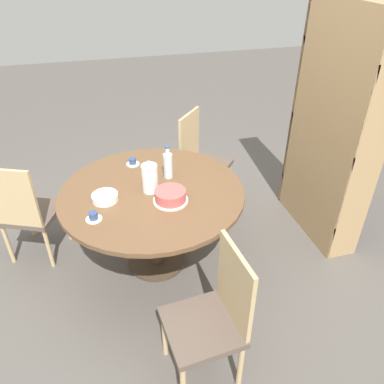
{
  "coord_description": "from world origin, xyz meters",
  "views": [
    {
      "loc": [
        2.35,
        -0.32,
        2.29
      ],
      "look_at": [
        0.0,
        0.31,
        0.66
      ],
      "focal_mm": 35.0,
      "sensor_mm": 36.0,
      "label": 1
    }
  ],
  "objects_px": {
    "bookshelf": "(332,129)",
    "cup_b": "(94,217)",
    "cake_main": "(170,196)",
    "cup_a": "(133,162)",
    "chair_c": "(201,158)",
    "water_bottle": "(168,165)",
    "coffee_pot": "(150,177)",
    "chair_a": "(27,210)",
    "chair_b": "(213,316)"
  },
  "relations": [
    {
      "from": "coffee_pot",
      "to": "cup_a",
      "type": "relative_size",
      "value": 2.31
    },
    {
      "from": "chair_a",
      "to": "coffee_pot",
      "type": "bearing_deg",
      "value": -176.24
    },
    {
      "from": "chair_c",
      "to": "cup_a",
      "type": "height_order",
      "value": "chair_c"
    },
    {
      "from": "chair_b",
      "to": "chair_c",
      "type": "bearing_deg",
      "value": 160.79
    },
    {
      "from": "coffee_pot",
      "to": "cup_b",
      "type": "bearing_deg",
      "value": -59.57
    },
    {
      "from": "chair_b",
      "to": "chair_a",
      "type": "bearing_deg",
      "value": -145.46
    },
    {
      "from": "chair_b",
      "to": "cup_b",
      "type": "bearing_deg",
      "value": -147.35
    },
    {
      "from": "chair_b",
      "to": "coffee_pot",
      "type": "xyz_separation_m",
      "value": [
        -1.03,
        -0.17,
        0.36
      ]
    },
    {
      "from": "chair_a",
      "to": "cup_b",
      "type": "xyz_separation_m",
      "value": [
        0.6,
        0.54,
        0.27
      ]
    },
    {
      "from": "bookshelf",
      "to": "cup_b",
      "type": "xyz_separation_m",
      "value": [
        0.36,
        -1.99,
        -0.25
      ]
    },
    {
      "from": "cup_a",
      "to": "cup_b",
      "type": "bearing_deg",
      "value": -27.4
    },
    {
      "from": "chair_a",
      "to": "cake_main",
      "type": "distance_m",
      "value": 1.24
    },
    {
      "from": "coffee_pot",
      "to": "cup_b",
      "type": "height_order",
      "value": "coffee_pot"
    },
    {
      "from": "chair_a",
      "to": "chair_b",
      "type": "relative_size",
      "value": 1.0
    },
    {
      "from": "chair_b",
      "to": "coffee_pot",
      "type": "distance_m",
      "value": 1.11
    },
    {
      "from": "bookshelf",
      "to": "coffee_pot",
      "type": "relative_size",
      "value": 7.74
    },
    {
      "from": "coffee_pot",
      "to": "cake_main",
      "type": "height_order",
      "value": "coffee_pot"
    },
    {
      "from": "cup_a",
      "to": "water_bottle",
      "type": "bearing_deg",
      "value": 41.8
    },
    {
      "from": "cup_b",
      "to": "bookshelf",
      "type": "bearing_deg",
      "value": 100.36
    },
    {
      "from": "coffee_pot",
      "to": "water_bottle",
      "type": "relative_size",
      "value": 0.94
    },
    {
      "from": "bookshelf",
      "to": "cup_b",
      "type": "relative_size",
      "value": 17.92
    },
    {
      "from": "chair_c",
      "to": "water_bottle",
      "type": "xyz_separation_m",
      "value": [
        0.67,
        -0.47,
        0.36
      ]
    },
    {
      "from": "chair_c",
      "to": "cup_a",
      "type": "distance_m",
      "value": 0.86
    },
    {
      "from": "water_bottle",
      "to": "cup_a",
      "type": "xyz_separation_m",
      "value": [
        -0.28,
        -0.25,
        -0.09
      ]
    },
    {
      "from": "chair_a",
      "to": "bookshelf",
      "type": "xyz_separation_m",
      "value": [
        0.24,
        2.53,
        0.51
      ]
    },
    {
      "from": "chair_a",
      "to": "cup_b",
      "type": "distance_m",
      "value": 0.85
    },
    {
      "from": "chair_b",
      "to": "bookshelf",
      "type": "height_order",
      "value": "bookshelf"
    },
    {
      "from": "cake_main",
      "to": "chair_c",
      "type": "bearing_deg",
      "value": 152.49
    },
    {
      "from": "water_bottle",
      "to": "chair_a",
      "type": "bearing_deg",
      "value": -99.5
    },
    {
      "from": "cup_b",
      "to": "water_bottle",
      "type": "bearing_deg",
      "value": 124.32
    },
    {
      "from": "chair_c",
      "to": "cup_b",
      "type": "distance_m",
      "value": 1.54
    },
    {
      "from": "chair_c",
      "to": "bookshelf",
      "type": "bearing_deg",
      "value": -87.0
    },
    {
      "from": "chair_a",
      "to": "cake_main",
      "type": "relative_size",
      "value": 3.7
    },
    {
      "from": "cake_main",
      "to": "water_bottle",
      "type": "bearing_deg",
      "value": 170.56
    },
    {
      "from": "water_bottle",
      "to": "cup_b",
      "type": "distance_m",
      "value": 0.73
    },
    {
      "from": "chair_c",
      "to": "cake_main",
      "type": "bearing_deg",
      "value": -166.51
    },
    {
      "from": "chair_c",
      "to": "cup_b",
      "type": "bearing_deg",
      "value": 176.3
    },
    {
      "from": "water_bottle",
      "to": "cake_main",
      "type": "height_order",
      "value": "water_bottle"
    },
    {
      "from": "chair_a",
      "to": "cup_b",
      "type": "bearing_deg",
      "value": 155.39
    },
    {
      "from": "cake_main",
      "to": "cup_a",
      "type": "xyz_separation_m",
      "value": [
        -0.61,
        -0.19,
        -0.02
      ]
    },
    {
      "from": "cake_main",
      "to": "cup_a",
      "type": "height_order",
      "value": "cake_main"
    },
    {
      "from": "chair_c",
      "to": "coffee_pot",
      "type": "bearing_deg",
      "value": -176.64
    },
    {
      "from": "chair_c",
      "to": "bookshelf",
      "type": "xyz_separation_m",
      "value": [
        0.72,
        0.92,
        0.51
      ]
    },
    {
      "from": "coffee_pot",
      "to": "water_bottle",
      "type": "xyz_separation_m",
      "value": [
        -0.16,
        0.17,
        -0.01
      ]
    },
    {
      "from": "chair_a",
      "to": "chair_b",
      "type": "bearing_deg",
      "value": 153.09
    },
    {
      "from": "chair_a",
      "to": "chair_b",
      "type": "distance_m",
      "value": 1.79
    },
    {
      "from": "chair_a",
      "to": "water_bottle",
      "type": "relative_size",
      "value": 3.46
    },
    {
      "from": "chair_b",
      "to": "water_bottle",
      "type": "distance_m",
      "value": 1.24
    },
    {
      "from": "chair_a",
      "to": "chair_c",
      "type": "distance_m",
      "value": 1.68
    },
    {
      "from": "bookshelf",
      "to": "coffee_pot",
      "type": "height_order",
      "value": "bookshelf"
    }
  ]
}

